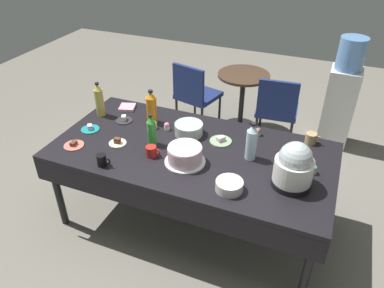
% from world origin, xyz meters
% --- Properties ---
extents(ground, '(9.00, 9.00, 0.00)m').
position_xyz_m(ground, '(0.00, 0.00, 0.00)').
color(ground, slate).
extents(potluck_table, '(2.20, 1.10, 0.75)m').
position_xyz_m(potluck_table, '(0.00, 0.00, 0.69)').
color(potluck_table, black).
rests_on(potluck_table, ground).
extents(frosted_layer_cake, '(0.31, 0.31, 0.14)m').
position_xyz_m(frosted_layer_cake, '(0.02, -0.18, 0.82)').
color(frosted_layer_cake, silver).
rests_on(frosted_layer_cake, potluck_table).
extents(slow_cooker, '(0.28, 0.28, 0.34)m').
position_xyz_m(slow_cooker, '(0.79, -0.14, 0.90)').
color(slow_cooker, black).
rests_on(slow_cooker, potluck_table).
extents(glass_salad_bowl, '(0.24, 0.24, 0.10)m').
position_xyz_m(glass_salad_bowl, '(-0.11, 0.20, 0.80)').
color(glass_salad_bowl, '#B2C6BC').
rests_on(glass_salad_bowl, potluck_table).
extents(ceramic_snack_bowl, '(0.19, 0.19, 0.07)m').
position_xyz_m(ceramic_snack_bowl, '(0.42, -0.35, 0.79)').
color(ceramic_snack_bowl, silver).
rests_on(ceramic_snack_bowl, potluck_table).
extents(dessert_plate_sage, '(0.18, 0.18, 0.04)m').
position_xyz_m(dessert_plate_sage, '(0.17, 0.19, 0.76)').
color(dessert_plate_sage, '#8CA87F').
rests_on(dessert_plate_sage, potluck_table).
extents(dessert_plate_teal, '(0.16, 0.16, 0.05)m').
position_xyz_m(dessert_plate_teal, '(-0.92, -0.06, 0.76)').
color(dessert_plate_teal, teal).
rests_on(dessert_plate_teal, potluck_table).
extents(dessert_plate_cream, '(0.14, 0.14, 0.05)m').
position_xyz_m(dessert_plate_cream, '(-0.59, -0.15, 0.76)').
color(dessert_plate_cream, beige).
rests_on(dessert_plate_cream, potluck_table).
extents(dessert_plate_coral, '(0.16, 0.16, 0.04)m').
position_xyz_m(dessert_plate_coral, '(-0.89, -0.31, 0.76)').
color(dessert_plate_coral, '#E07266').
rests_on(dessert_plate_coral, potluck_table).
extents(dessert_plate_charcoal, '(0.15, 0.15, 0.05)m').
position_xyz_m(dessert_plate_charcoal, '(-0.73, 0.19, 0.76)').
color(dessert_plate_charcoal, '#2D2D33').
rests_on(dessert_plate_charcoal, potluck_table).
extents(cupcake_rose, '(0.05, 0.05, 0.07)m').
position_xyz_m(cupcake_rose, '(0.92, 0.05, 0.78)').
color(cupcake_rose, beige).
rests_on(cupcake_rose, potluck_table).
extents(cupcake_berry, '(0.05, 0.05, 0.07)m').
position_xyz_m(cupcake_berry, '(0.43, 0.40, 0.78)').
color(cupcake_berry, beige).
rests_on(cupcake_berry, potluck_table).
extents(cupcake_cocoa, '(0.05, 0.05, 0.07)m').
position_xyz_m(cupcake_cocoa, '(-0.31, 0.20, 0.78)').
color(cupcake_cocoa, beige).
rests_on(cupcake_cocoa, potluck_table).
extents(cupcake_mint, '(0.05, 0.05, 0.07)m').
position_xyz_m(cupcake_mint, '(-0.42, 0.18, 0.78)').
color(cupcake_mint, beige).
rests_on(cupcake_mint, potluck_table).
extents(soda_bottle_orange_juice, '(0.09, 0.09, 0.31)m').
position_xyz_m(soda_bottle_orange_juice, '(-0.49, 0.26, 0.89)').
color(soda_bottle_orange_juice, orange).
rests_on(soda_bottle_orange_juice, potluck_table).
extents(soda_bottle_ginger_ale, '(0.08, 0.08, 0.32)m').
position_xyz_m(soda_bottle_ginger_ale, '(-0.98, 0.20, 0.90)').
color(soda_bottle_ginger_ale, gold).
rests_on(soda_bottle_ginger_ale, potluck_table).
extents(soda_bottle_lime_soda, '(0.07, 0.07, 0.27)m').
position_xyz_m(soda_bottle_lime_soda, '(-0.32, -0.05, 0.87)').
color(soda_bottle_lime_soda, green).
rests_on(soda_bottle_lime_soda, potluck_table).
extents(soda_bottle_water, '(0.08, 0.08, 0.31)m').
position_xyz_m(soda_bottle_water, '(0.45, 0.06, 0.89)').
color(soda_bottle_water, silver).
rests_on(soda_bottle_water, potluck_table).
extents(coffee_mug_red, '(0.12, 0.08, 0.08)m').
position_xyz_m(coffee_mug_red, '(-0.25, -0.20, 0.79)').
color(coffee_mug_red, '#B2231E').
rests_on(coffee_mug_red, potluck_table).
extents(coffee_mug_black, '(0.11, 0.07, 0.09)m').
position_xyz_m(coffee_mug_black, '(-0.53, -0.45, 0.80)').
color(coffee_mug_black, black).
rests_on(coffee_mug_black, potluck_table).
extents(coffee_mug_tan, '(0.13, 0.09, 0.09)m').
position_xyz_m(coffee_mug_tan, '(0.85, 0.45, 0.79)').
color(coffee_mug_tan, tan).
rests_on(coffee_mug_tan, potluck_table).
extents(paper_napkin_stack, '(0.18, 0.18, 0.02)m').
position_xyz_m(paper_napkin_stack, '(-0.82, 0.40, 0.76)').
color(paper_napkin_stack, pink).
rests_on(paper_napkin_stack, potluck_table).
extents(maroon_chair_left, '(0.53, 0.53, 0.85)m').
position_xyz_m(maroon_chair_left, '(-0.57, 1.47, 0.49)').
color(maroon_chair_left, navy).
rests_on(maroon_chair_left, ground).
extents(maroon_chair_right, '(0.48, 0.48, 0.85)m').
position_xyz_m(maroon_chair_right, '(0.41, 1.46, 0.49)').
color(maroon_chair_right, navy).
rests_on(maroon_chair_right, ground).
extents(round_cafe_table, '(0.60, 0.60, 0.72)m').
position_xyz_m(round_cafe_table, '(-0.05, 1.69, 0.50)').
color(round_cafe_table, '#473323').
rests_on(round_cafe_table, ground).
extents(water_cooler, '(0.32, 0.32, 1.24)m').
position_xyz_m(water_cooler, '(1.03, 1.80, 0.59)').
color(water_cooler, silver).
rests_on(water_cooler, ground).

